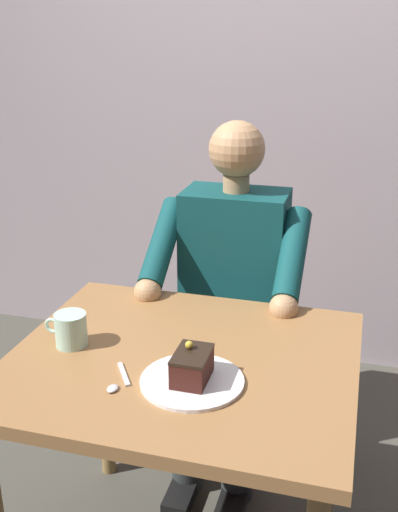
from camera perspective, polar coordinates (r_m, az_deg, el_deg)
cafe_rear_panel at (r=2.82m, az=7.46°, el=19.57°), size 6.40×0.12×3.00m
dining_table at (r=1.68m, az=-1.55°, el=-12.23°), size 0.91×0.79×0.73m
chair at (r=2.36m, az=3.72°, el=-5.77°), size 0.42×0.42×0.90m
seated_person at (r=2.14m, az=2.85°, el=-3.98°), size 0.53×0.58×1.26m
dessert_plate at (r=1.52m, az=-0.66°, el=-11.66°), size 0.26×0.26×0.01m
cake_slice at (r=1.49m, az=-0.67°, el=-10.27°), size 0.08×0.12×0.09m
coffee_cup at (r=1.70m, az=-11.97°, el=-6.71°), size 0.12×0.09×0.09m
dessert_spoon at (r=1.53m, az=-7.64°, el=-11.62°), size 0.07×0.14×0.01m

